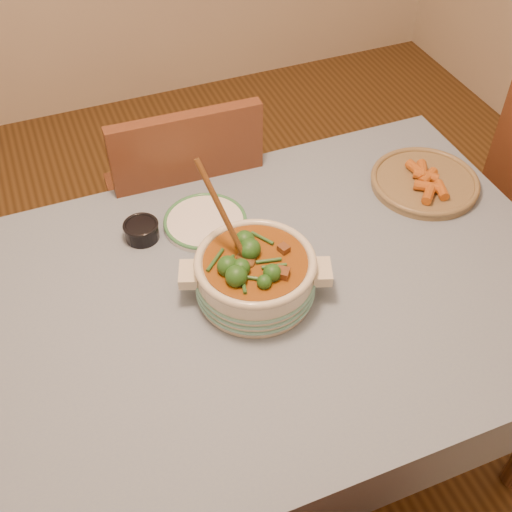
% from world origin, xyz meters
% --- Properties ---
extents(floor, '(4.50, 4.50, 0.00)m').
position_xyz_m(floor, '(0.00, 0.00, 0.00)').
color(floor, '#482E14').
rests_on(floor, ground).
extents(dining_table, '(1.68, 1.08, 0.76)m').
position_xyz_m(dining_table, '(0.00, 0.00, 0.66)').
color(dining_table, brown).
rests_on(dining_table, floor).
extents(stew_casserole, '(0.38, 0.37, 0.35)m').
position_xyz_m(stew_casserole, '(0.01, 0.00, 0.83)').
color(stew_casserole, beige).
rests_on(stew_casserole, dining_table).
extents(white_plate, '(0.24, 0.24, 0.02)m').
position_xyz_m(white_plate, '(-0.02, 0.29, 0.77)').
color(white_plate, white).
rests_on(white_plate, dining_table).
extents(condiment_bowl, '(0.10, 0.10, 0.05)m').
position_xyz_m(condiment_bowl, '(-0.20, 0.31, 0.78)').
color(condiment_bowl, black).
rests_on(condiment_bowl, dining_table).
extents(fried_plate, '(0.37, 0.37, 0.05)m').
position_xyz_m(fried_plate, '(0.64, 0.21, 0.78)').
color(fried_plate, olive).
rests_on(fried_plate, dining_table).
extents(chair_far, '(0.47, 0.47, 0.98)m').
position_xyz_m(chair_far, '(0.00, 0.63, 0.55)').
color(chair_far, brown).
rests_on(chair_far, floor).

